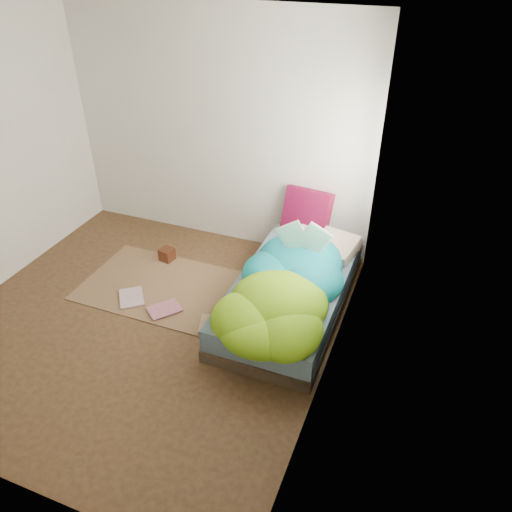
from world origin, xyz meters
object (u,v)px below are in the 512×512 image
at_px(bed, 290,294).
at_px(pillow_magenta, 307,212).
at_px(wooden_box, 167,254).
at_px(floor_book_a, 120,300).
at_px(open_book, 304,229).
at_px(floor_book_b, 160,303).

height_order(bed, pillow_magenta, pillow_magenta).
height_order(wooden_box, floor_book_a, wooden_box).
height_order(pillow_magenta, open_book, open_book).
distance_m(bed, wooden_box, 1.58).
relative_size(pillow_magenta, wooden_box, 3.56).
bearing_deg(wooden_box, pillow_magenta, 23.27).
relative_size(bed, floor_book_a, 6.24).
height_order(pillow_magenta, floor_book_a, pillow_magenta).
relative_size(bed, wooden_box, 14.20).
height_order(open_book, floor_book_b, open_book).
distance_m(open_book, floor_book_b, 1.61).
bearing_deg(wooden_box, bed, -10.58).
bearing_deg(pillow_magenta, open_book, -66.87).
xyz_separation_m(wooden_box, floor_book_a, (-0.07, -0.83, -0.06)).
bearing_deg(bed, wooden_box, 169.42).
bearing_deg(pillow_magenta, bed, -72.56).
xyz_separation_m(open_book, wooden_box, (-1.60, 0.10, -0.73)).
xyz_separation_m(floor_book_a, floor_book_b, (0.41, 0.10, 0.00)).
bearing_deg(open_book, floor_book_a, -164.25).
relative_size(open_book, floor_book_b, 1.39).
xyz_separation_m(bed, floor_book_b, (-1.22, -0.44, -0.14)).
relative_size(wooden_box, floor_book_b, 0.46).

